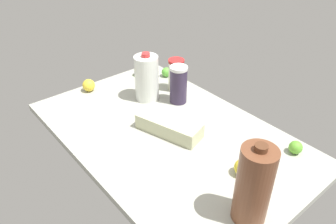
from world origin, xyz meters
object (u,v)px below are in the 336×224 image
object	(u,v)px
egg_carton	(169,126)
lime_beside_bowl	(166,72)
chocolate_milk_jug	(254,185)
lemon_loose	(89,85)
shaker_bottle	(178,84)
milk_jug	(147,78)
lime_far_back	(139,71)
lime_by_jug	(296,147)
tumbler_cup	(176,75)
lemon_near_front	(243,167)

from	to	relation	value
egg_carton	lime_beside_bowl	bearing A→B (deg)	-54.82
chocolate_milk_jug	lime_beside_bowl	size ratio (longest dim) A/B	5.47
lemon_loose	shaker_bottle	bearing A→B (deg)	-142.88
lemon_loose	egg_carton	bearing A→B (deg)	-170.71
milk_jug	egg_carton	bearing A→B (deg)	161.03
lime_far_back	chocolate_milk_jug	bearing A→B (deg)	163.12
milk_jug	chocolate_milk_jug	xyz separation A→B (cm)	(-78.49, 19.53, 2.31)
egg_carton	lime_by_jug	bearing A→B (deg)	-161.96
milk_jug	lime_beside_bowl	size ratio (longest dim) A/B	4.59
chocolate_milk_jug	lemon_loose	xyz separation A→B (cm)	(103.61, -0.75, -10.35)
lime_by_jug	milk_jug	bearing A→B (deg)	15.05
tumbler_cup	lemon_loose	world-z (taller)	tumbler_cup
lime_far_back	shaker_bottle	bearing A→B (deg)	177.34
tumbler_cup	milk_jug	bearing A→B (deg)	81.27
milk_jug	lime_far_back	world-z (taller)	milk_jug
egg_carton	chocolate_milk_jug	world-z (taller)	chocolate_milk_jug
tumbler_cup	lime_far_back	size ratio (longest dim) A/B	3.16
chocolate_milk_jug	lime_by_jug	size ratio (longest dim) A/B	5.43
egg_carton	lime_by_jug	distance (cm)	50.91
lemon_near_front	milk_jug	bearing A→B (deg)	-5.40
lemon_loose	lime_beside_bowl	size ratio (longest dim) A/B	1.22
milk_jug	shaker_bottle	xyz separation A→B (cm)	(-12.36, -9.58, -1.84)
tumbler_cup	lime_beside_bowl	size ratio (longest dim) A/B	3.21
milk_jug	lime_far_back	bearing A→B (deg)	-26.16
shaker_bottle	lemon_near_front	xyz separation A→B (cm)	(-52.87, 15.74, -6.21)
milk_jug	chocolate_milk_jug	distance (cm)	80.91
lime_beside_bowl	lemon_near_front	size ratio (longest dim) A/B	0.82
chocolate_milk_jug	lemon_near_front	xyz separation A→B (cm)	(13.27, -13.37, -10.36)
lime_beside_bowl	shaker_bottle	bearing A→B (deg)	152.55
lime_far_back	egg_carton	bearing A→B (deg)	157.76
egg_carton	chocolate_milk_jug	xyz separation A→B (cm)	(-49.56, 9.58, 10.27)
egg_carton	lime_far_back	bearing A→B (deg)	-38.90
lime_by_jug	lemon_loose	xyz separation A→B (cm)	(95.90, 37.82, 0.55)
chocolate_milk_jug	tumbler_cup	size ratio (longest dim) A/B	1.71
milk_jug	lemon_loose	size ratio (longest dim) A/B	3.77
milk_jug	chocolate_milk_jug	bearing A→B (deg)	166.03
chocolate_milk_jug	tumbler_cup	bearing A→B (deg)	-25.49
shaker_bottle	tumbler_cup	xyz separation A→B (cm)	(9.80, -7.09, -0.96)
milk_jug	lime_far_back	size ratio (longest dim) A/B	4.53
shaker_bottle	tumbler_cup	distance (cm)	12.13
milk_jug	tumbler_cup	xyz separation A→B (cm)	(-2.56, -16.66, -2.80)
egg_carton	lemon_loose	xyz separation A→B (cm)	(54.05, 8.84, -0.08)
tumbler_cup	egg_carton	bearing A→B (deg)	134.74
chocolate_milk_jug	shaker_bottle	distance (cm)	72.37
lemon_loose	lemon_near_front	distance (cm)	91.22
shaker_bottle	lime_by_jug	distance (cm)	59.56
lime_far_back	lemon_near_front	size ratio (longest dim) A/B	0.84
lime_by_jug	shaker_bottle	bearing A→B (deg)	9.19
chocolate_milk_jug	lime_beside_bowl	world-z (taller)	chocolate_milk_jug
lime_beside_bowl	lemon_near_front	xyz separation A→B (cm)	(-77.28, 28.42, 0.55)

